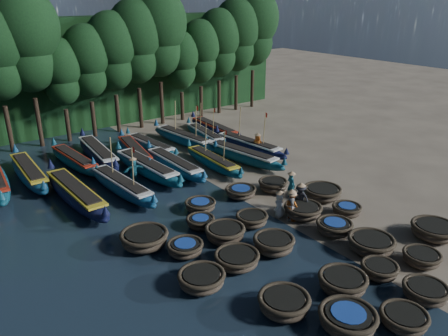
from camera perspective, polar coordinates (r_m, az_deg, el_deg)
ground at (r=25.74m, az=5.10°, el=-5.67°), size 120.00×120.00×0.00m
foliage_wall at (r=43.71m, az=-16.14°, el=11.93°), size 40.00×3.00×10.00m
coracle_1 at (r=17.97m, az=15.85°, el=-18.45°), size 2.76×2.76×0.77m
coracle_2 at (r=18.80m, az=22.45°, el=-17.71°), size 2.22×2.22×0.63m
coracle_3 at (r=20.48m, az=24.80°, el=-14.44°), size 2.31×2.31×0.69m
coracle_4 at (r=22.76m, az=24.41°, el=-10.61°), size 1.89×1.89×0.65m
coracle_5 at (r=18.21m, az=7.84°, el=-17.10°), size 2.36×2.36×0.78m
coracle_6 at (r=19.76m, az=15.23°, el=-14.20°), size 2.12×2.12×0.80m
coracle_7 at (r=21.15m, az=19.64°, el=-12.40°), size 2.02×2.02×0.67m
coracle_8 at (r=22.83m, az=18.66°, el=-9.36°), size 2.58×2.58×0.80m
coracle_9 at (r=25.31m, az=25.76°, el=-7.32°), size 2.71×2.71×0.77m
coracle_10 at (r=19.37m, az=-2.95°, el=-14.29°), size 2.24×2.24×0.74m
coracle_11 at (r=20.67m, az=1.69°, el=-11.78°), size 2.58×2.58×0.70m
coracle_12 at (r=21.77m, az=6.53°, el=-9.78°), size 2.10×2.10×0.83m
coracle_13 at (r=23.89m, az=14.21°, el=-7.46°), size 2.36×2.36×0.73m
coracle_14 at (r=25.97m, az=15.74°, el=-5.26°), size 1.74×1.74×0.65m
coracle_15 at (r=21.55m, az=-5.08°, el=-10.34°), size 2.16×2.16×0.67m
coracle_16 at (r=22.53m, az=0.14°, el=-8.48°), size 2.10×2.10×0.82m
coracle_17 at (r=24.01m, az=3.66°, el=-6.68°), size 1.79×1.79×0.70m
coracle_18 at (r=25.19m, az=10.27°, el=-5.49°), size 2.57×2.57×0.76m
coracle_19 at (r=27.63m, az=12.71°, el=-3.13°), size 2.83×2.83×0.78m
coracle_20 at (r=22.38m, az=-10.35°, el=-9.05°), size 2.44×2.44×0.85m
coracle_21 at (r=23.81m, az=-3.08°, el=-7.02°), size 1.90×1.90×0.63m
coracle_22 at (r=25.57m, az=-3.11°, el=-4.87°), size 1.85×1.85×0.64m
coracle_23 at (r=27.24m, az=2.20°, el=-3.11°), size 2.24×2.24×0.64m
coracle_24 at (r=28.19m, az=6.42°, el=-2.20°), size 1.90×1.90×0.76m
long_boat_2 at (r=27.90m, az=-18.78°, el=-3.17°), size 1.83×9.11×1.60m
long_boat_3 at (r=28.42m, az=-13.27°, el=-2.23°), size 1.98×8.12×3.46m
long_boat_4 at (r=30.93m, az=-10.04°, el=0.10°), size 1.99×8.69×1.53m
long_boat_5 at (r=31.34m, az=-6.51°, el=0.49°), size 1.40×7.96×1.40m
long_boat_6 at (r=31.80m, az=-1.48°, el=0.89°), size 1.68×7.40×3.15m
long_boat_7 at (r=32.91m, az=2.34°, el=1.72°), size 2.69×8.25×1.47m
long_boat_8 at (r=35.12m, az=3.28°, el=2.99°), size 2.20×8.10×3.46m
long_boat_10 at (r=32.48m, az=-24.11°, el=-0.50°), size 1.75×8.52×1.50m
long_boat_11 at (r=33.81m, az=-18.97°, el=1.00°), size 1.94×7.80×1.38m
long_boat_12 at (r=34.63m, az=-16.13°, el=1.94°), size 2.28×8.73×1.54m
long_boat_13 at (r=34.42m, az=-11.58°, el=2.15°), size 2.71×7.85×1.40m
long_boat_14 at (r=35.66m, az=-9.56°, el=2.91°), size 1.91×7.30×1.29m
long_boat_15 at (r=36.91m, az=-5.27°, el=3.90°), size 2.34×8.34×3.56m
long_boat_16 at (r=37.93m, az=-2.45°, el=4.35°), size 2.26×7.23×3.10m
long_boat_17 at (r=39.49m, az=-1.27°, el=5.14°), size 1.87×8.06×1.42m
fisherman_0 at (r=24.86m, az=7.29°, el=-4.63°), size 0.87×0.69×1.75m
fisherman_1 at (r=27.29m, az=8.77°, el=-2.04°), size 0.52×0.60×1.85m
fisherman_2 at (r=24.70m, az=8.84°, el=-4.87°), size 0.64×0.81×1.80m
fisherman_3 at (r=25.65m, az=9.97°, el=-3.81°), size 0.90×1.23×1.90m
fisherman_4 at (r=24.64m, az=8.79°, el=-4.72°), size 1.00×1.06×1.96m
fisherman_5 at (r=29.91m, az=-11.71°, el=-0.20°), size 1.56×0.54×1.87m
fisherman_6 at (r=34.29m, az=4.41°, el=3.13°), size 0.90×1.00×1.92m
tree_4 at (r=37.94m, az=-24.53°, el=15.13°), size 5.34×5.34×12.58m
tree_5 at (r=38.85m, az=-20.58°, el=11.74°), size 3.68×3.68×8.68m
tree_6 at (r=39.47m, az=-17.47°, el=13.25°), size 4.09×4.09×9.65m
tree_7 at (r=40.22m, az=-14.43°, el=14.67°), size 4.51×4.51×10.63m
tree_8 at (r=41.10m, az=-11.48°, el=15.99°), size 4.92×4.92×11.60m
tree_9 at (r=42.10m, az=-8.62°, el=17.22°), size 5.34×5.34×12.58m
tree_10 at (r=43.53m, az=-5.70°, el=13.91°), size 3.68×3.68×8.68m
tree_11 at (r=44.69m, az=-3.14°, el=15.06°), size 4.09×4.09×9.65m
tree_12 at (r=45.93m, az=-0.68°, el=16.12°), size 4.51×4.51×10.63m
tree_13 at (r=47.27m, az=1.66°, el=17.09°), size 4.92×4.92×11.60m
tree_14 at (r=48.69m, az=3.89°, el=17.98°), size 5.34×5.34×12.58m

